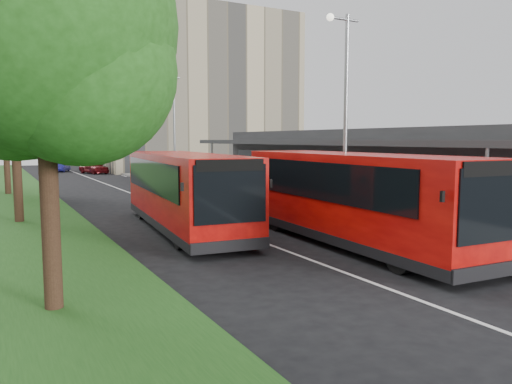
% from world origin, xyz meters
% --- Properties ---
extents(ground, '(120.00, 120.00, 0.00)m').
position_xyz_m(ground, '(0.00, 0.00, 0.00)').
color(ground, black).
rests_on(ground, ground).
extents(pavement, '(5.00, 80.00, 0.15)m').
position_xyz_m(pavement, '(6.00, 20.00, 0.07)').
color(pavement, slate).
rests_on(pavement, ground).
extents(grass_verge, '(5.00, 80.00, 0.10)m').
position_xyz_m(grass_verge, '(-7.00, 20.00, 0.05)').
color(grass_verge, '#1E4B18').
rests_on(grass_verge, ground).
extents(lane_centre_line, '(0.12, 70.00, 0.01)m').
position_xyz_m(lane_centre_line, '(0.00, 15.00, 0.01)').
color(lane_centre_line, silver).
rests_on(lane_centre_line, ground).
extents(kerb_dashes, '(0.12, 56.00, 0.01)m').
position_xyz_m(kerb_dashes, '(3.30, 19.00, 0.01)').
color(kerb_dashes, silver).
rests_on(kerb_dashes, ground).
extents(office_block, '(22.00, 12.00, 18.00)m').
position_xyz_m(office_block, '(14.00, 42.00, 9.00)').
color(office_block, tan).
rests_on(office_block, ground).
extents(station_building, '(7.70, 26.00, 4.00)m').
position_xyz_m(station_building, '(10.86, 8.00, 2.04)').
color(station_building, '#2C2C2F').
rests_on(station_building, ground).
extents(tree_near, '(5.12, 5.12, 8.23)m').
position_xyz_m(tree_near, '(-7.01, -2.95, 5.31)').
color(tree_near, black).
rests_on(tree_near, ground).
extents(tree_mid, '(5.14, 5.14, 8.27)m').
position_xyz_m(tree_mid, '(-7.01, 9.05, 5.34)').
color(tree_mid, black).
rests_on(tree_mid, ground).
extents(tree_far, '(4.53, 4.53, 7.26)m').
position_xyz_m(tree_far, '(-7.01, 21.05, 4.69)').
color(tree_far, black).
rests_on(tree_far, ground).
extents(lamp_post_near, '(1.44, 0.28, 8.00)m').
position_xyz_m(lamp_post_near, '(4.12, 2.00, 4.72)').
color(lamp_post_near, gray).
rests_on(lamp_post_near, pavement).
extents(lamp_post_far, '(1.44, 0.28, 8.00)m').
position_xyz_m(lamp_post_far, '(4.12, 22.00, 4.72)').
color(lamp_post_far, gray).
rests_on(lamp_post_far, pavement).
extents(bus_main, '(3.19, 10.68, 2.99)m').
position_xyz_m(bus_main, '(2.41, -0.80, 1.53)').
color(bus_main, red).
rests_on(bus_main, ground).
extents(bus_second, '(3.53, 10.47, 2.91)m').
position_xyz_m(bus_second, '(-1.50, 4.46, 1.49)').
color(bus_second, red).
rests_on(bus_second, ground).
extents(litter_bin, '(0.71, 0.71, 0.98)m').
position_xyz_m(litter_bin, '(5.86, 10.20, 0.64)').
color(litter_bin, '#3A2317').
rests_on(litter_bin, pavement).
extents(bollard, '(0.18, 0.18, 1.00)m').
position_xyz_m(bollard, '(5.26, 16.96, 0.65)').
color(bollard, yellow).
rests_on(bollard, pavement).
extents(car_near, '(2.68, 4.30, 1.37)m').
position_xyz_m(car_near, '(1.45, 39.06, 0.68)').
color(car_near, '#620E12').
rests_on(car_near, ground).
extents(car_far, '(2.25, 3.41, 1.06)m').
position_xyz_m(car_far, '(-1.05, 43.85, 0.53)').
color(car_far, navy).
rests_on(car_far, ground).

